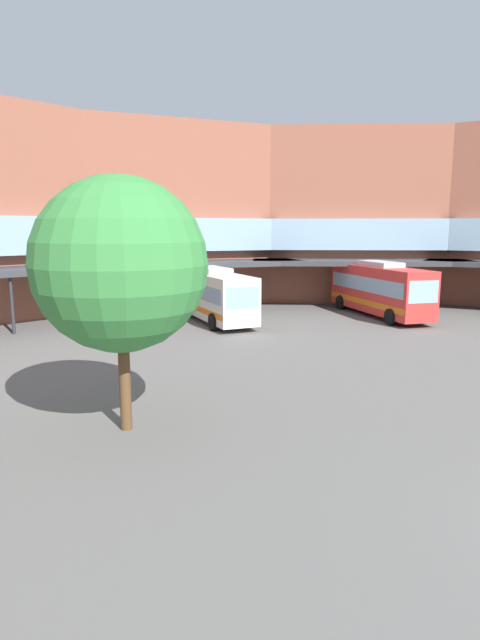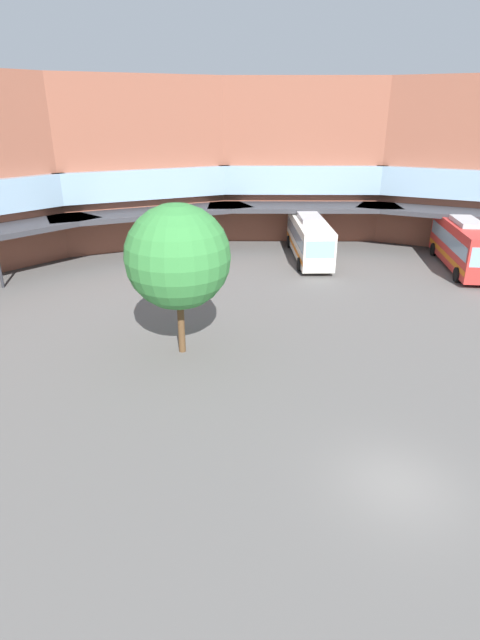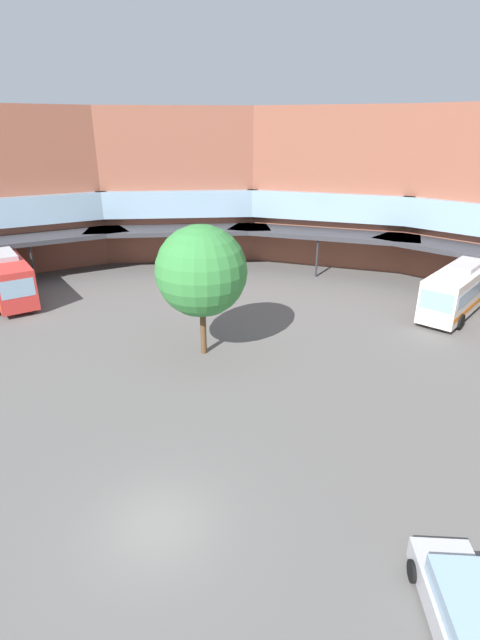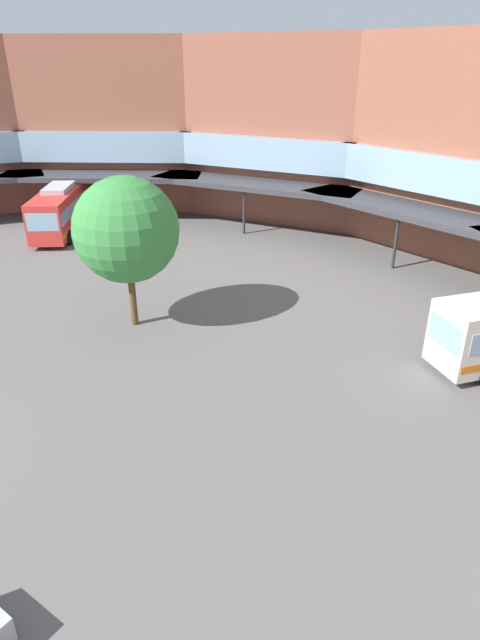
# 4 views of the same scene
# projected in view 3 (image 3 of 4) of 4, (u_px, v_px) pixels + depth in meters

# --- Properties ---
(ground_plane) EXTENTS (124.10, 124.10, 0.00)m
(ground_plane) POSITION_uv_depth(u_px,v_px,m) (158.00, 526.00, 16.05)
(ground_plane) COLOR #605E5B
(station_building) EXTENTS (81.57, 39.24, 14.55)m
(station_building) POSITION_uv_depth(u_px,v_px,m) (309.00, 208.00, 35.20)
(station_building) COLOR #93543F
(station_building) RESTS_ON ground
(bus_1) EXTENTS (6.34, 10.85, 3.68)m
(bus_1) POSITION_uv_depth(u_px,v_px,m) (462.00, 287.00, 34.13)
(bus_1) COLOR silver
(bus_1) RESTS_ON ground
(bus_3) EXTENTS (9.89, 8.38, 3.71)m
(bus_3) POSITION_uv_depth(u_px,v_px,m) (6.00, 275.00, 36.71)
(bus_3) COLOR red
(bus_3) RESTS_ON ground
(parked_car) EXTENTS (2.90, 4.72, 1.53)m
(parked_car) POSITION_uv_depth(u_px,v_px,m) (466.00, 613.00, 12.42)
(parked_car) COLOR #B7B7BC
(parked_car) RESTS_ON ground
(plaza_tree) EXTENTS (5.28, 5.28, 7.82)m
(plaza_tree) POSITION_uv_depth(u_px,v_px,m) (201.00, 271.00, 26.32)
(plaza_tree) COLOR brown
(plaza_tree) RESTS_ON ground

